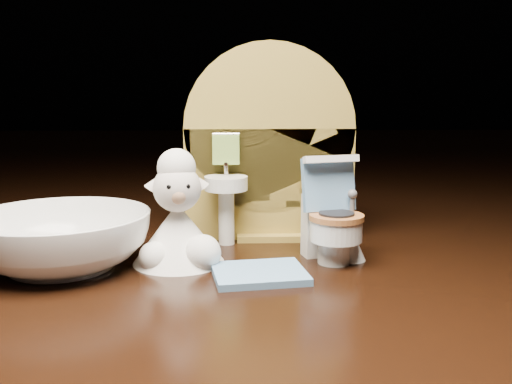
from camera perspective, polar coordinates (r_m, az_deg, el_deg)
The scene contains 6 objects.
backdrop_panel at distance 0.44m, azimuth 1.24°, elevation 3.80°, with size 0.13×0.05×0.15m.
toy_toilet at distance 0.39m, azimuth 7.49°, elevation -3.04°, with size 0.04×0.05×0.07m.
bath_mat at distance 0.36m, azimuth 0.34°, elevation -8.15°, with size 0.06×0.05×0.00m, color #6290BB.
toilet_brush at distance 0.40m, azimuth 9.48°, elevation -4.91°, with size 0.02×0.02×0.05m.
plush_lamb at distance 0.38m, azimuth -7.76°, elevation -3.14°, with size 0.06×0.06×0.08m.
ceramic_bowl at distance 0.39m, azimuth -18.95°, elevation -4.62°, with size 0.12×0.12×0.04m, color white.
Camera 1 is at (-0.02, -0.37, 0.12)m, focal length 40.00 mm.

